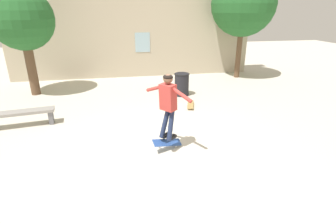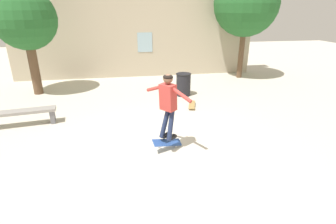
{
  "view_description": "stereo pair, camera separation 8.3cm",
  "coord_description": "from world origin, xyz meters",
  "views": [
    {
      "loc": [
        -0.83,
        -5.33,
        3.15
      ],
      "look_at": [
        0.2,
        0.04,
        0.98
      ],
      "focal_mm": 28.0,
      "sensor_mm": 36.0,
      "label": 1
    },
    {
      "loc": [
        -0.75,
        -5.34,
        3.15
      ],
      "look_at": [
        0.2,
        0.04,
        0.98
      ],
      "focal_mm": 28.0,
      "sensor_mm": 36.0,
      "label": 2
    }
  ],
  "objects": [
    {
      "name": "trash_bin",
      "position": [
        1.51,
        4.13,
        0.45
      ],
      "size": [
        0.58,
        0.58,
        0.86
      ],
      "color": "black",
      "rests_on": "ground_plane"
    },
    {
      "name": "skater",
      "position": [
        0.2,
        0.04,
        1.24
      ],
      "size": [
        0.86,
        1.05,
        1.52
      ],
      "rotation": [
        0.0,
        0.0,
        0.68
      ],
      "color": "#B23833"
    },
    {
      "name": "building_backdrop",
      "position": [
        0.02,
        7.65,
        2.17
      ],
      "size": [
        12.04,
        0.52,
        5.03
      ],
      "color": "#B7A88E",
      "rests_on": "ground_plane"
    },
    {
      "name": "tree_right",
      "position": [
        4.84,
        6.43,
        3.33
      ],
      "size": [
        2.87,
        2.87,
        4.78
      ],
      "color": "brown",
      "rests_on": "ground_plane"
    },
    {
      "name": "skateboard_resting",
      "position": [
        1.52,
        2.84,
        0.07
      ],
      "size": [
        0.43,
        0.84,
        0.08
      ],
      "rotation": [
        0.0,
        0.0,
        1.28
      ],
      "color": "#AD894C",
      "rests_on": "ground_plane"
    },
    {
      "name": "park_bench",
      "position": [
        -3.74,
        2.13,
        0.35
      ],
      "size": [
        2.03,
        0.64,
        0.47
      ],
      "rotation": [
        0.0,
        0.0,
        0.14
      ],
      "color": "gray",
      "rests_on": "ground_plane"
    },
    {
      "name": "tree_left",
      "position": [
        -4.08,
        5.33,
        2.76
      ],
      "size": [
        2.21,
        2.21,
        3.91
      ],
      "color": "brown",
      "rests_on": "ground_plane"
    },
    {
      "name": "skateboard_flipping",
      "position": [
        0.19,
        0.09,
        0.18
      ],
      "size": [
        0.75,
        0.5,
        0.36
      ],
      "rotation": [
        0.0,
        0.0,
        0.44
      ],
      "color": "#2D519E"
    },
    {
      "name": "ground_plane",
      "position": [
        0.0,
        0.0,
        0.0
      ],
      "size": [
        40.0,
        40.0,
        0.0
      ],
      "primitive_type": "plane",
      "color": "beige"
    }
  ]
}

